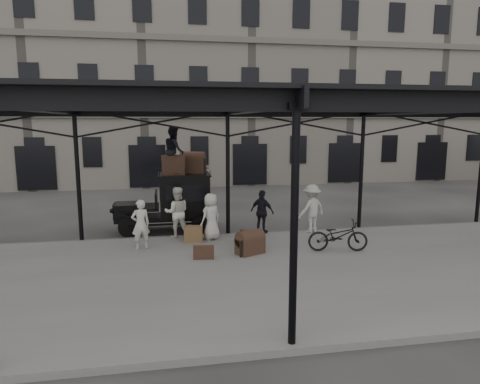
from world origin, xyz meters
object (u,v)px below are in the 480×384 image
object	(u,v)px
porter_left	(141,224)
bicycle	(338,236)
taxi	(176,200)
porter_official	(262,212)
steamer_trunk_roof_near	(173,166)
steamer_trunk_platform	(250,244)

from	to	relation	value
porter_left	bicycle	xyz separation A→B (m)	(5.98, -1.31, -0.30)
taxi	porter_official	xyz separation A→B (m)	(2.99, -1.45, -0.27)
porter_left	steamer_trunk_roof_near	world-z (taller)	steamer_trunk_roof_near
bicycle	steamer_trunk_roof_near	world-z (taller)	steamer_trunk_roof_near
taxi	porter_official	bearing A→B (deg)	-25.97
steamer_trunk_platform	bicycle	bearing A→B (deg)	-30.79
taxi	steamer_trunk_roof_near	world-z (taller)	steamer_trunk_roof_near
steamer_trunk_roof_near	steamer_trunk_platform	xyz separation A→B (m)	(2.17, -3.47, -2.03)
porter_official	steamer_trunk_platform	bearing A→B (deg)	110.72
taxi	bicycle	bearing A→B (deg)	-39.46
taxi	steamer_trunk_platform	xyz separation A→B (m)	(2.09, -3.72, -0.76)
porter_official	porter_left	bearing A→B (deg)	58.14
taxi	steamer_trunk_platform	world-z (taller)	taxi
porter_left	bicycle	distance (m)	6.13
porter_official	steamer_trunk_roof_near	size ratio (longest dim) A/B	1.90
porter_official	steamer_trunk_platform	size ratio (longest dim) A/B	1.92
porter_official	bicycle	xyz separation A→B (m)	(1.81, -2.50, -0.30)
bicycle	porter_official	bearing A→B (deg)	46.26
bicycle	steamer_trunk_platform	distance (m)	2.72
porter_left	porter_official	world-z (taller)	porter_left
porter_official	bicycle	size ratio (longest dim) A/B	0.85
steamer_trunk_platform	steamer_trunk_roof_near	bearing A→B (deg)	96.04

